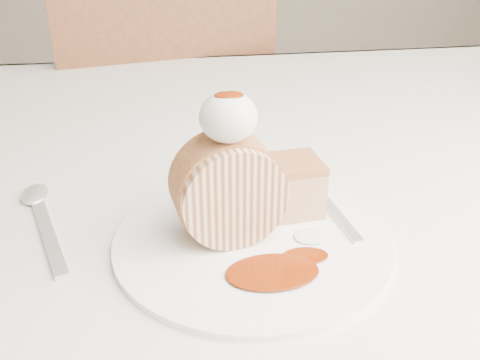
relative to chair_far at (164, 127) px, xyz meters
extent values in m
cube|color=white|center=(0.13, -0.57, 0.18)|extent=(1.40, 0.90, 0.04)
cube|color=white|center=(0.13, -0.12, 0.06)|extent=(1.40, 0.01, 0.28)
cylinder|color=brown|center=(0.75, -0.20, -0.20)|extent=(0.06, 0.06, 0.71)
cube|color=brown|center=(-0.02, 0.09, -0.08)|extent=(0.53, 0.53, 0.04)
cube|color=brown|center=(0.02, -0.11, 0.18)|extent=(0.45, 0.13, 0.48)
cylinder|color=brown|center=(0.14, 0.32, -0.33)|extent=(0.04, 0.04, 0.44)
cylinder|color=brown|center=(-0.25, 0.24, -0.33)|extent=(0.04, 0.04, 0.44)
cylinder|color=brown|center=(0.21, -0.06, -0.33)|extent=(0.04, 0.04, 0.44)
cylinder|color=brown|center=(-0.17, -0.14, -0.33)|extent=(0.04, 0.04, 0.44)
cylinder|color=white|center=(0.07, -0.80, 0.20)|extent=(0.28, 0.28, 0.01)
cylinder|color=beige|center=(0.05, -0.80, 0.25)|extent=(0.10, 0.07, 0.10)
cube|color=#A86E3F|center=(0.12, -0.76, 0.23)|extent=(0.06, 0.06, 0.05)
ellipsoid|color=white|center=(0.05, -0.80, 0.33)|extent=(0.05, 0.05, 0.04)
ellipsoid|color=#6B1E04|center=(0.05, -0.80, 0.35)|extent=(0.03, 0.02, 0.01)
cube|color=silver|center=(0.16, -0.78, 0.21)|extent=(0.04, 0.16, 0.00)
cube|color=silver|center=(-0.12, -0.77, 0.20)|extent=(0.08, 0.17, 0.00)
camera|label=1|loc=(0.00, -1.22, 0.49)|focal=40.00mm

